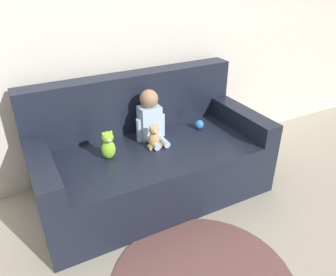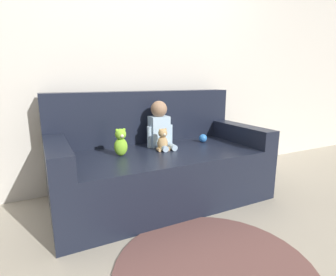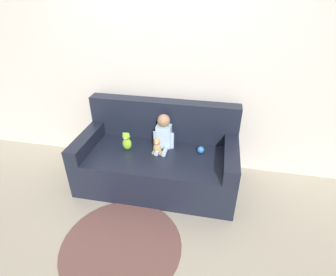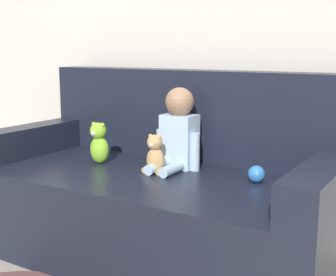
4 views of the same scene
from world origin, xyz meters
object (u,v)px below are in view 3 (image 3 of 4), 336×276
at_px(toy_ball, 201,150).
at_px(couch, 158,158).
at_px(teddy_bear_brown, 157,146).
at_px(person_baby, 164,133).
at_px(plush_toy_side, 127,141).

bearing_deg(toy_ball, couch, -176.91).
xyz_separation_m(couch, toy_ball, (0.51, 0.03, 0.18)).
xyz_separation_m(couch, teddy_bear_brown, (0.01, -0.08, 0.23)).
height_order(person_baby, plush_toy_side, person_baby).
bearing_deg(person_baby, couch, -125.97).
bearing_deg(couch, teddy_bear_brown, -83.33).
bearing_deg(person_baby, toy_ball, -5.72).
height_order(person_baby, toy_ball, person_baby).
height_order(plush_toy_side, toy_ball, plush_toy_side).
distance_m(person_baby, toy_ball, 0.48).
distance_m(person_baby, plush_toy_side, 0.45).
distance_m(person_baby, teddy_bear_brown, 0.19).
bearing_deg(teddy_bear_brown, toy_ball, 12.28).
height_order(couch, teddy_bear_brown, couch).
bearing_deg(toy_ball, teddy_bear_brown, -167.72).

